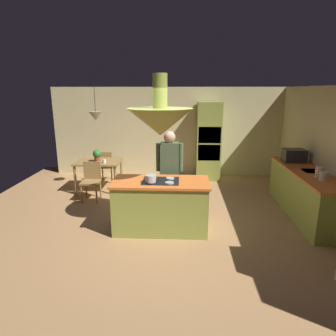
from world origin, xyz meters
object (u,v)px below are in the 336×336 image
at_px(chair_by_back_wall, 106,165).
at_px(canister_flour, 323,176).
at_px(oven_tower, 208,141).
at_px(cooking_pot_on_cooktop, 151,179).
at_px(chair_facing_island, 91,178).
at_px(dining_table, 99,165).
at_px(potted_plant_on_table, 97,155).
at_px(cup_on_table, 104,161).
at_px(canister_sugar, 319,172).
at_px(microwave_on_counter, 294,155).
at_px(person_at_island, 170,168).
at_px(kitchen_island, 161,205).

relative_size(chair_by_back_wall, canister_flour, 5.54).
distance_m(oven_tower, cooking_pot_on_cooktop, 3.60).
bearing_deg(chair_facing_island, dining_table, 90.00).
bearing_deg(oven_tower, chair_facing_island, -147.37).
height_order(potted_plant_on_table, canister_flour, canister_flour).
bearing_deg(chair_by_back_wall, oven_tower, -170.00).
xyz_separation_m(cup_on_table, cooking_pot_on_cooktop, (1.34, -2.02, 0.20)).
bearing_deg(chair_facing_island, canister_flour, -15.96).
height_order(potted_plant_on_table, cooking_pot_on_cooktop, cooking_pot_on_cooktop).
relative_size(cup_on_table, canister_sugar, 0.42).
distance_m(dining_table, chair_by_back_wall, 0.67).
xyz_separation_m(canister_sugar, microwave_on_counter, (0.00, 1.25, 0.03)).
bearing_deg(potted_plant_on_table, oven_tower, 23.54).
relative_size(chair_facing_island, cup_on_table, 9.67).
xyz_separation_m(person_at_island, chair_facing_island, (-1.83, 0.77, -0.48)).
bearing_deg(potted_plant_on_table, kitchen_island, -49.86).
bearing_deg(oven_tower, potted_plant_on_table, -156.46).
xyz_separation_m(dining_table, canister_sugar, (4.54, -1.77, 0.37)).
distance_m(cup_on_table, microwave_on_counter, 4.35).
bearing_deg(canister_sugar, chair_facing_island, 166.16).
bearing_deg(microwave_on_counter, canister_flour, -90.00).
bearing_deg(potted_plant_on_table, person_at_island, -36.30).
relative_size(dining_table, potted_plant_on_table, 3.63).
bearing_deg(canister_flour, microwave_on_counter, 90.00).
height_order(kitchen_island, cup_on_table, kitchen_island).
xyz_separation_m(kitchen_island, potted_plant_on_table, (-1.70, 2.02, 0.46)).
bearing_deg(person_at_island, chair_facing_island, 157.03).
bearing_deg(kitchen_island, cooking_pot_on_cooktop, -140.91).
relative_size(person_at_island, canister_flour, 10.85).
bearing_deg(chair_facing_island, chair_by_back_wall, 90.00).
xyz_separation_m(cup_on_table, microwave_on_counter, (4.34, -0.31, 0.26)).
distance_m(dining_table, microwave_on_counter, 4.59).
relative_size(dining_table, cooking_pot_on_cooktop, 6.05).
bearing_deg(canister_sugar, chair_by_back_wall, 151.97).
distance_m(dining_table, person_at_island, 2.34).
xyz_separation_m(person_at_island, chair_by_back_wall, (-1.83, 2.07, -0.48)).
xyz_separation_m(dining_table, chair_facing_island, (0.00, -0.65, -0.15)).
xyz_separation_m(chair_by_back_wall, potted_plant_on_table, (-0.00, -0.73, 0.42)).
relative_size(kitchen_island, person_at_island, 1.00).
xyz_separation_m(oven_tower, canister_sugar, (1.74, -2.91, -0.05)).
xyz_separation_m(potted_plant_on_table, canister_sugar, (4.54, -1.69, 0.10)).
height_order(chair_by_back_wall, cup_on_table, chair_by_back_wall).
relative_size(microwave_on_counter, cooking_pot_on_cooktop, 2.56).
bearing_deg(cooking_pot_on_cooktop, dining_table, 124.63).
bearing_deg(cooking_pot_on_cooktop, person_at_island, 70.39).
height_order(cup_on_table, canister_flour, canister_flour).
distance_m(dining_table, canister_sugar, 4.89).
relative_size(potted_plant_on_table, canister_flour, 1.91).
relative_size(oven_tower, canister_flour, 13.73).
relative_size(chair_facing_island, microwave_on_counter, 1.89).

